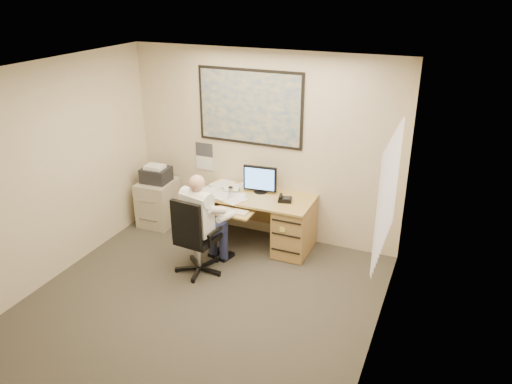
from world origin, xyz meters
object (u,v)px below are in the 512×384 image
at_px(office_chair, 197,251).
at_px(filing_cabinet, 158,198).
at_px(desk, 278,219).
at_px(person, 198,224).

bearing_deg(office_chair, filing_cabinet, 145.51).
bearing_deg(desk, person, -127.38).
distance_m(filing_cabinet, office_chair, 1.63).
bearing_deg(office_chair, desk, 60.10).
distance_m(desk, office_chair, 1.27).
bearing_deg(desk, office_chair, -125.01).
relative_size(office_chair, person, 0.80).
xyz_separation_m(desk, office_chair, (-0.73, -1.04, -0.13)).
distance_m(desk, filing_cabinet, 1.98).
bearing_deg(person, desk, 66.36).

